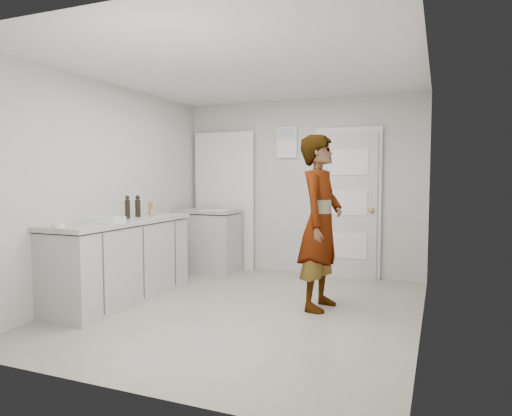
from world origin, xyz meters
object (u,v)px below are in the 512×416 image
at_px(person, 321,222).
at_px(baking_dish, 105,220).
at_px(spice_jar, 152,213).
at_px(cake_mix_box, 152,208).
at_px(oil_cruet_b, 127,208).
at_px(egg_bowl, 58,225).
at_px(oil_cruet_a, 138,207).

distance_m(person, baking_dish, 2.26).
bearing_deg(spice_jar, cake_mix_box, 124.43).
relative_size(cake_mix_box, baking_dish, 0.41).
height_order(spice_jar, oil_cruet_b, oil_cruet_b).
bearing_deg(egg_bowl, cake_mix_box, 90.63).
xyz_separation_m(spice_jar, oil_cruet_a, (-0.13, -0.10, 0.08)).
height_order(baking_dish, egg_bowl, baking_dish).
height_order(person, spice_jar, person).
distance_m(oil_cruet_b, baking_dish, 0.50).
bearing_deg(oil_cruet_b, cake_mix_box, 94.30).
bearing_deg(oil_cruet_a, baking_dish, -81.03).
bearing_deg(egg_bowl, oil_cruet_a, 90.38).
relative_size(cake_mix_box, egg_bowl, 1.36).
bearing_deg(oil_cruet_b, oil_cruet_a, 97.64).
bearing_deg(spice_jar, egg_bowl, -95.13).
xyz_separation_m(oil_cruet_b, baking_dish, (0.08, -0.48, -0.10)).
bearing_deg(oil_cruet_a, person, 5.53).
xyz_separation_m(person, oil_cruet_a, (-2.17, -0.21, 0.13)).
distance_m(baking_dish, egg_bowl, 0.53).
distance_m(person, cake_mix_box, 2.19).
distance_m(cake_mix_box, oil_cruet_a, 0.30).
bearing_deg(person, oil_cruet_b, 107.17).
xyz_separation_m(oil_cruet_a, egg_bowl, (0.01, -1.23, -0.10)).
bearing_deg(cake_mix_box, person, 18.12).
height_order(cake_mix_box, oil_cruet_b, oil_cruet_b).
bearing_deg(oil_cruet_a, cake_mix_box, 91.66).
relative_size(oil_cruet_a, oil_cruet_b, 0.98).
xyz_separation_m(spice_jar, egg_bowl, (-0.12, -1.33, -0.02)).
bearing_deg(cake_mix_box, spice_jar, -35.13).
bearing_deg(cake_mix_box, oil_cruet_a, -67.91).
height_order(oil_cruet_a, baking_dish, oil_cruet_a).
height_order(spice_jar, egg_bowl, spice_jar).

